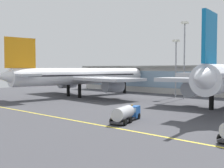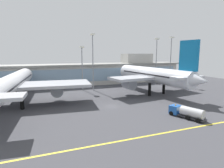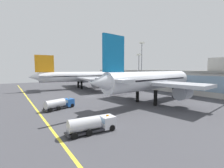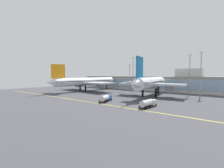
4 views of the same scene
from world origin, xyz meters
name	(u,v)px [view 1 (image 1 of 4)]	position (x,y,z in m)	size (l,w,h in m)	color
ground_plane	(125,106)	(0.00, 0.00, 0.00)	(180.00, 180.00, 0.00)	#424247
taxiway_centreline_stripe	(54,117)	(0.00, -22.00, 0.01)	(144.00, 0.50, 0.01)	yellow
terminal_building	(208,79)	(2.06, 44.23, 5.86)	(115.19, 14.00, 15.87)	beige
airliner_near_left	(82,77)	(-28.03, 10.67, 6.77)	(47.78, 61.20, 18.56)	black
fuel_tanker_truck	(126,113)	(13.72, -16.19, 1.51)	(5.30, 9.35, 2.90)	black
apron_light_mast_west	(176,58)	(-2.41, 28.99, 12.88)	(1.80, 1.80, 19.04)	gray
apron_light_mast_east	(184,49)	(1.85, 26.80, 15.78)	(1.80, 1.80, 24.21)	gray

